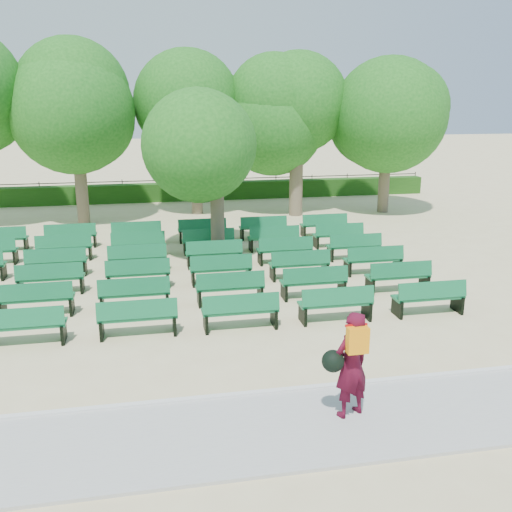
{
  "coord_description": "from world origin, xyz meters",
  "views": [
    {
      "loc": [
        -1.86,
        -15.16,
        5.14
      ],
      "look_at": [
        0.91,
        -1.0,
        1.1
      ],
      "focal_mm": 40.0,
      "sensor_mm": 36.0,
      "label": 1
    }
  ],
  "objects": [
    {
      "name": "hedge",
      "position": [
        0.0,
        14.0,
        0.45
      ],
      "size": [
        26.0,
        0.7,
        0.9
      ],
      "primitive_type": "cube",
      "color": "#1E4B13",
      "rests_on": "ground"
    },
    {
      "name": "bench_array",
      "position": [
        -1.06,
        1.06,
        0.09
      ],
      "size": [
        1.76,
        0.57,
        1.1
      ],
      "rotation": [
        0.0,
        0.0,
        0.02
      ],
      "color": "#116438",
      "rests_on": "ground"
    },
    {
      "name": "tree_line",
      "position": [
        0.0,
        10.0,
        0.0
      ],
      "size": [
        21.8,
        6.8,
        7.04
      ],
      "primitive_type": null,
      "color": "#236A1C",
      "rests_on": "ground"
    },
    {
      "name": "curb",
      "position": [
        0.0,
        -6.25,
        0.05
      ],
      "size": [
        30.0,
        0.12,
        0.1
      ],
      "primitive_type": "cube",
      "color": "silver",
      "rests_on": "ground"
    },
    {
      "name": "paving",
      "position": [
        0.0,
        -7.4,
        0.03
      ],
      "size": [
        30.0,
        2.2,
        0.06
      ],
      "primitive_type": "cube",
      "color": "#AAAAA6",
      "rests_on": "ground"
    },
    {
      "name": "tree_among",
      "position": [
        0.37,
        2.7,
        3.87
      ],
      "size": [
        3.93,
        3.93,
        5.66
      ],
      "color": "brown",
      "rests_on": "ground"
    },
    {
      "name": "ground",
      "position": [
        0.0,
        0.0,
        0.0
      ],
      "size": [
        120.0,
        120.0,
        0.0
      ],
      "primitive_type": "plane",
      "color": "#D0BE8A"
    },
    {
      "name": "person",
      "position": [
        1.24,
        -7.23,
        1.0
      ],
      "size": [
        0.91,
        0.65,
        1.81
      ],
      "rotation": [
        0.0,
        0.0,
        3.52
      ],
      "color": "#45091B",
      "rests_on": "ground"
    },
    {
      "name": "fence",
      "position": [
        0.0,
        14.4,
        0.0
      ],
      "size": [
        26.0,
        0.1,
        1.02
      ],
      "primitive_type": null,
      "color": "black",
      "rests_on": "ground"
    }
  ]
}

